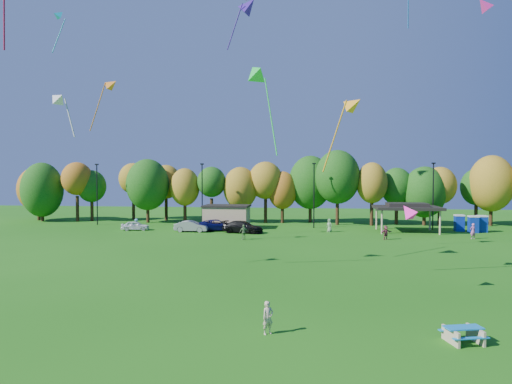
# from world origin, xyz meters

# --- Properties ---
(ground) EXTENTS (160.00, 160.00, 0.00)m
(ground) POSITION_xyz_m (0.00, 0.00, 0.00)
(ground) COLOR #19600F
(ground) RESTS_ON ground
(tree_line) EXTENTS (93.57, 10.55, 11.15)m
(tree_line) POSITION_xyz_m (-1.03, 45.51, 5.91)
(tree_line) COLOR black
(tree_line) RESTS_ON ground
(lamp_posts) EXTENTS (64.50, 0.25, 9.09)m
(lamp_posts) POSITION_xyz_m (2.00, 40.00, 4.90)
(lamp_posts) COLOR black
(lamp_posts) RESTS_ON ground
(utility_building) EXTENTS (6.30, 4.30, 3.25)m
(utility_building) POSITION_xyz_m (-10.00, 38.00, 1.64)
(utility_building) COLOR tan
(utility_building) RESTS_ON ground
(pavilion) EXTENTS (8.20, 6.20, 3.77)m
(pavilion) POSITION_xyz_m (14.00, 37.00, 3.23)
(pavilion) COLOR tan
(pavilion) RESTS_ON ground
(porta_potties) EXTENTS (3.75, 2.55, 2.18)m
(porta_potties) POSITION_xyz_m (22.33, 37.99, 1.10)
(porta_potties) COLOR navy
(porta_potties) RESTS_ON ground
(picnic_table) EXTENTS (1.91, 1.72, 0.70)m
(picnic_table) POSITION_xyz_m (8.52, -3.49, 0.41)
(picnic_table) COLOR tan
(picnic_table) RESTS_ON ground
(kite_flyer) EXTENTS (0.66, 0.63, 1.52)m
(kite_flyer) POSITION_xyz_m (-0.04, -3.50, 0.76)
(kite_flyer) COLOR beige
(kite_flyer) RESTS_ON ground
(car_a) EXTENTS (3.89, 2.23, 1.25)m
(car_a) POSITION_xyz_m (-21.75, 34.20, 0.62)
(car_a) COLOR white
(car_a) RESTS_ON ground
(car_b) EXTENTS (4.43, 1.60, 1.45)m
(car_b) POSITION_xyz_m (-13.80, 33.49, 0.73)
(car_b) COLOR gray
(car_b) RESTS_ON ground
(car_c) EXTENTS (5.88, 4.00, 1.49)m
(car_c) POSITION_xyz_m (-10.70, 35.09, 0.75)
(car_c) COLOR #0D0F53
(car_c) RESTS_ON ground
(car_d) EXTENTS (5.60, 3.14, 1.53)m
(car_d) POSITION_xyz_m (-7.01, 33.23, 0.77)
(car_d) COLOR black
(car_d) RESTS_ON ground
(far_person_0) EXTENTS (1.11, 0.83, 1.54)m
(far_person_0) POSITION_xyz_m (-21.72, 34.54, 0.77)
(far_person_0) COLOR #4F91AF
(far_person_0) RESTS_ON ground
(far_person_1) EXTENTS (0.77, 0.62, 1.81)m
(far_person_1) POSITION_xyz_m (20.23, 31.05, 0.91)
(far_person_1) COLOR #CD60AA
(far_person_1) RESTS_ON ground
(far_person_2) EXTENTS (1.54, 1.23, 1.64)m
(far_person_2) POSITION_xyz_m (10.18, 29.20, 0.82)
(far_person_2) COLOR #8D3A4B
(far_person_2) RESTS_ON ground
(far_person_3) EXTENTS (1.11, 0.85, 1.75)m
(far_person_3) POSITION_xyz_m (-5.90, 27.04, 0.87)
(far_person_3) COLOR #638752
(far_person_3) RESTS_ON ground
(far_person_4) EXTENTS (0.96, 0.99, 1.72)m
(far_person_4) POSITION_xyz_m (4.01, 35.59, 0.86)
(far_person_4) COLOR #719868
(far_person_4) RESTS_ON ground
(kite_0) EXTENTS (2.20, 1.49, 3.47)m
(kite_0) POSITION_xyz_m (-16.33, 6.69, 12.80)
(kite_0) COLOR silver
(kite_1) EXTENTS (1.95, 2.34, 4.31)m
(kite_1) POSITION_xyz_m (-23.67, 19.84, 23.56)
(kite_1) COLOR #0DA8C5
(kite_4) EXTENTS (1.64, 1.60, 1.31)m
(kite_4) POSITION_xyz_m (7.77, 4.82, 5.10)
(kite_4) COLOR #FF0EA6
(kite_7) EXTENTS (3.02, 1.82, 4.69)m
(kite_7) POSITION_xyz_m (-3.52, 14.55, 21.67)
(kite_7) COLOR #34177F
(kite_10) EXTENTS (2.97, 4.28, 7.55)m
(kite_10) POSITION_xyz_m (-2.53, 11.32, 15.28)
(kite_10) COLOR green
(kite_11) EXTENTS (3.10, 2.10, 5.41)m
(kite_11) POSITION_xyz_m (4.65, 7.56, 12.07)
(kite_11) COLOR orange
(kite_13) EXTENTS (1.68, 1.30, 1.58)m
(kite_13) POSITION_xyz_m (15.57, 15.24, 21.13)
(kite_13) COLOR #D7237C
(kite_15) EXTENTS (3.20, 1.26, 5.41)m
(kite_15) POSITION_xyz_m (-18.02, 19.36, 16.33)
(kite_15) COLOR orange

